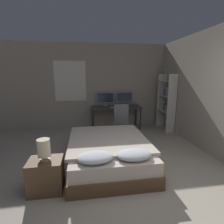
{
  "coord_description": "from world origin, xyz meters",
  "views": [
    {
      "loc": [
        -0.83,
        -1.82,
        1.74
      ],
      "look_at": [
        -0.14,
        2.66,
        0.75
      ],
      "focal_mm": 28.0,
      "sensor_mm": 36.0,
      "label": 1
    }
  ],
  "objects_px": {
    "bedside_lamp": "(44,148)",
    "monitor_right": "(124,98)",
    "bed": "(109,152)",
    "monitor_left": "(105,98)",
    "computer_mouse": "(126,107)",
    "office_chair": "(120,123)",
    "nightstand": "(46,175)",
    "desk": "(116,109)",
    "bookshelf": "(167,100)",
    "keyboard": "(117,107)"
  },
  "relations": [
    {
      "from": "monitor_right",
      "to": "computer_mouse",
      "type": "height_order",
      "value": "monitor_right"
    },
    {
      "from": "keyboard",
      "to": "bedside_lamp",
      "type": "bearing_deg",
      "value": -120.05
    },
    {
      "from": "desk",
      "to": "office_chair",
      "type": "bearing_deg",
      "value": -91.03
    },
    {
      "from": "nightstand",
      "to": "monitor_left",
      "type": "distance_m",
      "value": 3.45
    },
    {
      "from": "computer_mouse",
      "to": "office_chair",
      "type": "bearing_deg",
      "value": -118.03
    },
    {
      "from": "computer_mouse",
      "to": "bookshelf",
      "type": "height_order",
      "value": "bookshelf"
    },
    {
      "from": "bedside_lamp",
      "to": "desk",
      "type": "bearing_deg",
      "value": 61.65
    },
    {
      "from": "bedside_lamp",
      "to": "office_chair",
      "type": "bearing_deg",
      "value": 54.1
    },
    {
      "from": "monitor_left",
      "to": "office_chair",
      "type": "bearing_deg",
      "value": -72.73
    },
    {
      "from": "monitor_right",
      "to": "office_chair",
      "type": "xyz_separation_m",
      "value": [
        -0.33,
        -0.96,
        -0.6
      ]
    },
    {
      "from": "desk",
      "to": "office_chair",
      "type": "distance_m",
      "value": 0.81
    },
    {
      "from": "office_chair",
      "to": "bed",
      "type": "bearing_deg",
      "value": -109.28
    },
    {
      "from": "desk",
      "to": "office_chair",
      "type": "relative_size",
      "value": 1.68
    },
    {
      "from": "monitor_left",
      "to": "monitor_right",
      "type": "relative_size",
      "value": 1.0
    },
    {
      "from": "bedside_lamp",
      "to": "monitor_left",
      "type": "bearing_deg",
      "value": 67.96
    },
    {
      "from": "nightstand",
      "to": "bedside_lamp",
      "type": "xyz_separation_m",
      "value": [
        0.0,
        0.0,
        0.44
      ]
    },
    {
      "from": "desk",
      "to": "monitor_right",
      "type": "height_order",
      "value": "monitor_right"
    },
    {
      "from": "bed",
      "to": "computer_mouse",
      "type": "distance_m",
      "value": 2.3
    },
    {
      "from": "bed",
      "to": "monitor_left",
      "type": "distance_m",
      "value": 2.6
    },
    {
      "from": "bed",
      "to": "monitor_left",
      "type": "xyz_separation_m",
      "value": [
        0.23,
        2.48,
        0.72
      ]
    },
    {
      "from": "monitor_right",
      "to": "bedside_lamp",
      "type": "bearing_deg",
      "value": -121.19
    },
    {
      "from": "bed",
      "to": "keyboard",
      "type": "distance_m",
      "value": 2.21
    },
    {
      "from": "monitor_right",
      "to": "office_chair",
      "type": "distance_m",
      "value": 1.18
    },
    {
      "from": "nightstand",
      "to": "bedside_lamp",
      "type": "distance_m",
      "value": 0.44
    },
    {
      "from": "keyboard",
      "to": "office_chair",
      "type": "xyz_separation_m",
      "value": [
        -0.01,
        -0.57,
        -0.35
      ]
    },
    {
      "from": "monitor_right",
      "to": "bookshelf",
      "type": "relative_size",
      "value": 0.32
    },
    {
      "from": "bedside_lamp",
      "to": "keyboard",
      "type": "bearing_deg",
      "value": 59.95
    },
    {
      "from": "bed",
      "to": "monitor_right",
      "type": "relative_size",
      "value": 3.51
    },
    {
      "from": "nightstand",
      "to": "keyboard",
      "type": "xyz_separation_m",
      "value": [
        1.58,
        2.73,
        0.48
      ]
    },
    {
      "from": "nightstand",
      "to": "office_chair",
      "type": "relative_size",
      "value": 0.53
    },
    {
      "from": "desk",
      "to": "keyboard",
      "type": "xyz_separation_m",
      "value": [
        0.0,
        -0.2,
        0.09
      ]
    },
    {
      "from": "bed",
      "to": "office_chair",
      "type": "bearing_deg",
      "value": 70.72
    },
    {
      "from": "monitor_right",
      "to": "office_chair",
      "type": "relative_size",
      "value": 0.58
    },
    {
      "from": "monitor_left",
      "to": "bookshelf",
      "type": "relative_size",
      "value": 0.32
    },
    {
      "from": "bed",
      "to": "bedside_lamp",
      "type": "height_order",
      "value": "bedside_lamp"
    },
    {
      "from": "bedside_lamp",
      "to": "monitor_left",
      "type": "height_order",
      "value": "monitor_left"
    },
    {
      "from": "bed",
      "to": "monitor_right",
      "type": "height_order",
      "value": "monitor_right"
    },
    {
      "from": "desk",
      "to": "monitor_left",
      "type": "height_order",
      "value": "monitor_left"
    },
    {
      "from": "bedside_lamp",
      "to": "monitor_right",
      "type": "relative_size",
      "value": 0.59
    },
    {
      "from": "nightstand",
      "to": "computer_mouse",
      "type": "relative_size",
      "value": 7.12
    },
    {
      "from": "bed",
      "to": "nightstand",
      "type": "bearing_deg",
      "value": -147.99
    },
    {
      "from": "nightstand",
      "to": "desk",
      "type": "distance_m",
      "value": 3.35
    },
    {
      "from": "nightstand",
      "to": "office_chair",
      "type": "height_order",
      "value": "office_chair"
    },
    {
      "from": "nightstand",
      "to": "computer_mouse",
      "type": "height_order",
      "value": "computer_mouse"
    },
    {
      "from": "monitor_left",
      "to": "desk",
      "type": "bearing_deg",
      "value": -32.52
    },
    {
      "from": "bedside_lamp",
      "to": "computer_mouse",
      "type": "height_order",
      "value": "bedside_lamp"
    },
    {
      "from": "desk",
      "to": "computer_mouse",
      "type": "height_order",
      "value": "computer_mouse"
    },
    {
      "from": "bed",
      "to": "desk",
      "type": "xyz_separation_m",
      "value": [
        0.54,
        2.28,
        0.38
      ]
    },
    {
      "from": "nightstand",
      "to": "bookshelf",
      "type": "height_order",
      "value": "bookshelf"
    },
    {
      "from": "bed",
      "to": "desk",
      "type": "relative_size",
      "value": 1.22
    }
  ]
}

